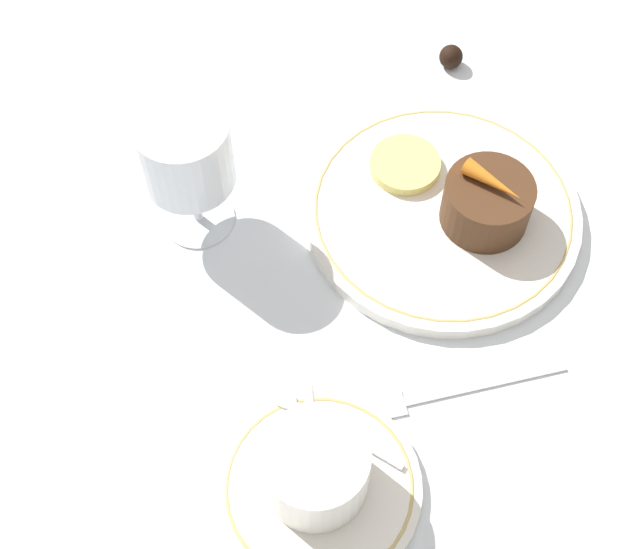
{
  "coord_description": "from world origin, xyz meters",
  "views": [
    {
      "loc": [
        -0.41,
        0.1,
        0.66
      ],
      "look_at": [
        -0.04,
        0.06,
        0.04
      ],
      "focal_mm": 50.0,
      "sensor_mm": 36.0,
      "label": 1
    }
  ],
  "objects_px": {
    "fork": "(430,396)",
    "wine_glass": "(186,157)",
    "dessert_cake": "(487,203)",
    "coffee_cup": "(316,467)",
    "dinner_plate": "(442,212)"
  },
  "relations": [
    {
      "from": "coffee_cup",
      "to": "dinner_plate",
      "type": "bearing_deg",
      "value": -29.73
    },
    {
      "from": "wine_glass",
      "to": "fork",
      "type": "xyz_separation_m",
      "value": [
        -0.19,
        -0.18,
        -0.09
      ]
    },
    {
      "from": "wine_glass",
      "to": "dessert_cake",
      "type": "relative_size",
      "value": 1.68
    },
    {
      "from": "coffee_cup",
      "to": "fork",
      "type": "distance_m",
      "value": 0.12
    },
    {
      "from": "fork",
      "to": "wine_glass",
      "type": "bearing_deg",
      "value": 43.62
    },
    {
      "from": "coffee_cup",
      "to": "dessert_cake",
      "type": "xyz_separation_m",
      "value": [
        0.22,
        -0.17,
        -0.0
      ]
    },
    {
      "from": "coffee_cup",
      "to": "dessert_cake",
      "type": "relative_size",
      "value": 1.36
    },
    {
      "from": "wine_glass",
      "to": "dessert_cake",
      "type": "bearing_deg",
      "value": -96.97
    },
    {
      "from": "dinner_plate",
      "to": "dessert_cake",
      "type": "bearing_deg",
      "value": -111.26
    },
    {
      "from": "wine_glass",
      "to": "dessert_cake",
      "type": "xyz_separation_m",
      "value": [
        -0.03,
        -0.25,
        -0.05
      ]
    },
    {
      "from": "dinner_plate",
      "to": "coffee_cup",
      "type": "xyz_separation_m",
      "value": [
        -0.23,
        0.13,
        0.03
      ]
    },
    {
      "from": "fork",
      "to": "dinner_plate",
      "type": "bearing_deg",
      "value": -12.25
    },
    {
      "from": "dinner_plate",
      "to": "fork",
      "type": "bearing_deg",
      "value": 167.75
    },
    {
      "from": "dinner_plate",
      "to": "fork",
      "type": "relative_size",
      "value": 1.32
    },
    {
      "from": "dinner_plate",
      "to": "wine_glass",
      "type": "xyz_separation_m",
      "value": [
        0.02,
        0.22,
        0.08
      ]
    }
  ]
}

